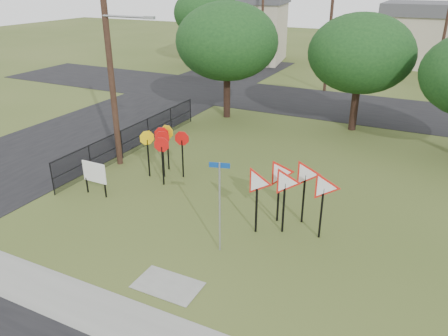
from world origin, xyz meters
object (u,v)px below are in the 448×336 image
Objects in this scene: stop_sign_cluster at (164,142)px; yield_sign_cluster at (290,182)px; street_name_sign at (220,202)px; info_board at (94,173)px.

stop_sign_cluster is 6.89m from yield_sign_cluster.
yield_sign_cluster reaches higher than stop_sign_cluster.
stop_sign_cluster is at bearing 139.45° from street_name_sign.
stop_sign_cluster is at bearing 163.58° from yield_sign_cluster.
street_name_sign is 0.98× the size of yield_sign_cluster.
yield_sign_cluster is at bearing -16.42° from stop_sign_cluster.
street_name_sign is 2.16× the size of info_board.
stop_sign_cluster is 0.68× the size of yield_sign_cluster.
info_board is at bearing 168.42° from street_name_sign.
stop_sign_cluster is 1.50× the size of info_board.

